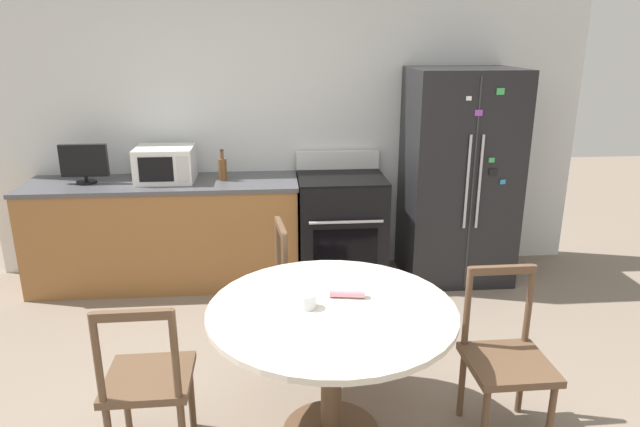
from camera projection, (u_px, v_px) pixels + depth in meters
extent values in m
cube|color=silver|center=(290.00, 125.00, 5.03)|extent=(5.20, 0.10, 2.60)
cube|color=#936033|center=(166.00, 235.00, 4.86)|extent=(2.22, 0.62, 0.86)
cube|color=#4C4C51|center=(162.00, 184.00, 4.72)|extent=(2.25, 0.64, 0.03)
cube|color=black|center=(458.00, 177.00, 4.86)|extent=(0.89, 0.70, 1.81)
cube|color=#333333|center=(473.00, 187.00, 4.53)|extent=(0.01, 0.01, 1.73)
cylinder|color=silver|center=(467.00, 182.00, 4.50)|extent=(0.02, 0.02, 0.76)
cylinder|color=silver|center=(480.00, 182.00, 4.51)|extent=(0.02, 0.02, 0.76)
cube|color=purple|center=(479.00, 113.00, 4.35)|extent=(0.06, 0.02, 0.05)
cube|color=#3FB259|center=(492.00, 160.00, 4.47)|extent=(0.05, 0.01, 0.04)
cube|color=#3FB259|center=(501.00, 91.00, 4.31)|extent=(0.06, 0.01, 0.05)
cube|color=#338CD8|center=(503.00, 182.00, 4.53)|extent=(0.05, 0.01, 0.04)
cube|color=black|center=(493.00, 172.00, 4.50)|extent=(0.07, 0.02, 0.06)
cube|color=white|center=(469.00, 98.00, 4.31)|extent=(0.04, 0.01, 0.03)
cube|color=black|center=(341.00, 229.00, 4.95)|extent=(0.73, 0.64, 0.90)
cube|color=black|center=(345.00, 252.00, 4.67)|extent=(0.53, 0.01, 0.40)
cylinder|color=silver|center=(346.00, 222.00, 4.56)|extent=(0.60, 0.02, 0.02)
cube|color=black|center=(341.00, 178.00, 4.81)|extent=(0.73, 0.64, 0.02)
cube|color=white|center=(338.00, 160.00, 5.06)|extent=(0.73, 0.06, 0.16)
cube|color=white|center=(166.00, 164.00, 4.71)|extent=(0.47, 0.40, 0.28)
cube|color=black|center=(156.00, 170.00, 4.51)|extent=(0.27, 0.01, 0.20)
cube|color=silver|center=(183.00, 169.00, 4.53)|extent=(0.09, 0.01, 0.20)
cylinder|color=black|center=(87.00, 182.00, 4.66)|extent=(0.16, 0.16, 0.02)
cylinder|color=black|center=(86.00, 179.00, 4.65)|extent=(0.03, 0.03, 0.04)
cube|color=black|center=(84.00, 160.00, 4.61)|extent=(0.37, 0.05, 0.26)
cylinder|color=brown|center=(223.00, 170.00, 4.74)|extent=(0.07, 0.07, 0.18)
cylinder|color=brown|center=(222.00, 155.00, 4.70)|extent=(0.03, 0.03, 0.07)
cylinder|color=#262626|center=(222.00, 150.00, 4.69)|extent=(0.03, 0.03, 0.01)
cylinder|color=beige|center=(332.00, 311.00, 2.87)|extent=(1.26, 1.26, 0.03)
cylinder|color=brown|center=(331.00, 374.00, 2.98)|extent=(0.11, 0.11, 0.70)
cube|color=brown|center=(310.00, 289.00, 3.83)|extent=(0.47, 0.47, 0.04)
cylinder|color=brown|center=(329.00, 306.00, 4.09)|extent=(0.04, 0.04, 0.41)
cylinder|color=brown|center=(340.00, 329.00, 3.77)|extent=(0.04, 0.04, 0.41)
cylinder|color=brown|center=(282.00, 310.00, 4.03)|extent=(0.04, 0.04, 0.41)
cylinder|color=brown|center=(289.00, 334.00, 3.71)|extent=(0.04, 0.04, 0.41)
cylinder|color=brown|center=(278.00, 248.00, 3.88)|extent=(0.04, 0.04, 0.45)
cylinder|color=brown|center=(285.00, 268.00, 3.56)|extent=(0.04, 0.04, 0.45)
cube|color=brown|center=(281.00, 228.00, 3.66)|extent=(0.08, 0.35, 0.04)
cube|color=brown|center=(508.00, 364.00, 2.97)|extent=(0.42, 0.42, 0.04)
cylinder|color=brown|center=(550.00, 419.00, 2.89)|extent=(0.04, 0.04, 0.41)
cylinder|color=brown|center=(485.00, 424.00, 2.86)|extent=(0.04, 0.04, 0.41)
cylinder|color=brown|center=(521.00, 380.00, 3.21)|extent=(0.04, 0.04, 0.41)
cylinder|color=brown|center=(462.00, 384.00, 3.18)|extent=(0.04, 0.04, 0.41)
cylinder|color=brown|center=(529.00, 304.00, 3.09)|extent=(0.04, 0.04, 0.45)
cylinder|color=brown|center=(467.00, 306.00, 3.06)|extent=(0.04, 0.04, 0.45)
cube|color=brown|center=(502.00, 270.00, 3.01)|extent=(0.34, 0.04, 0.04)
cube|color=brown|center=(149.00, 379.00, 2.84)|extent=(0.43, 0.43, 0.04)
cylinder|color=brown|center=(126.00, 398.00, 3.06)|extent=(0.04, 0.04, 0.41)
cylinder|color=brown|center=(191.00, 394.00, 3.09)|extent=(0.04, 0.04, 0.41)
cylinder|color=brown|center=(97.00, 358.00, 2.57)|extent=(0.04, 0.04, 0.45)
cylinder|color=brown|center=(175.00, 354.00, 2.60)|extent=(0.04, 0.04, 0.45)
cube|color=brown|center=(132.00, 315.00, 2.53)|extent=(0.34, 0.04, 0.04)
cylinder|color=silver|center=(307.00, 301.00, 2.85)|extent=(0.10, 0.10, 0.08)
cylinder|color=red|center=(307.00, 304.00, 2.86)|extent=(0.08, 0.08, 0.04)
cylinder|color=pink|center=(347.00, 293.00, 2.97)|extent=(0.19, 0.08, 0.05)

